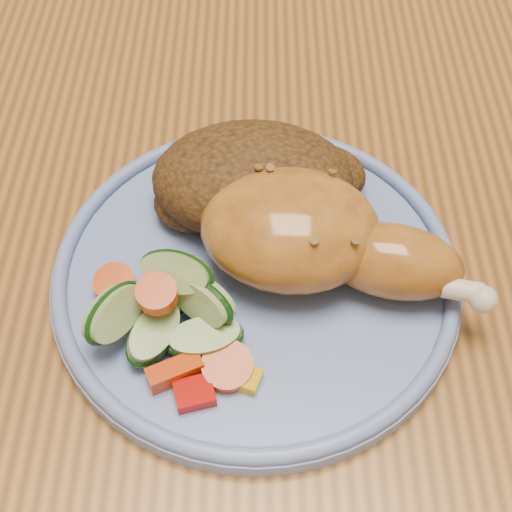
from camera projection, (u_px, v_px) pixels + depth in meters
name	position (u px, v px, depth m)	size (l,w,h in m)	color
ground	(280.00, 484.00, 1.14)	(4.00, 4.00, 0.00)	brown
dining_table	(302.00, 213.00, 0.61)	(0.90, 1.40, 0.75)	#8F5C26
plate	(256.00, 276.00, 0.46)	(0.26, 0.26, 0.01)	#6079B7
plate_rim	(256.00, 266.00, 0.45)	(0.26, 0.26, 0.01)	#6079B7
chicken_leg	(315.00, 237.00, 0.44)	(0.18, 0.11, 0.06)	#B06C24
rice_pilaf	(257.00, 180.00, 0.47)	(0.14, 0.10, 0.06)	#4A2E12
vegetable_pile	(169.00, 315.00, 0.42)	(0.11, 0.10, 0.05)	#A50A05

